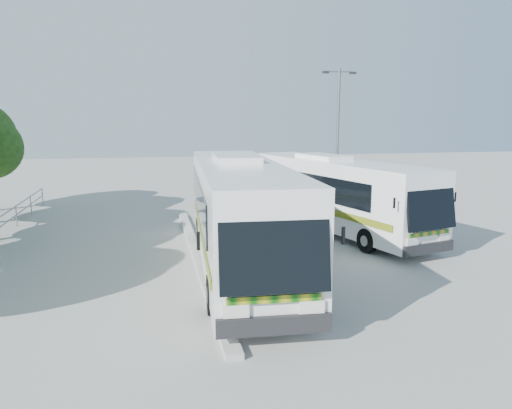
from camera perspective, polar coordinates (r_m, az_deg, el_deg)
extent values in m
plane|color=#979792|center=(16.76, 1.88, -7.45)|extent=(100.00, 100.00, 0.00)
cube|color=#B2B2AD|center=(18.27, -6.71, -5.81)|extent=(0.40, 16.00, 0.15)
cylinder|color=gray|center=(30.47, -23.56, 0.57)|extent=(0.06, 0.06, 1.00)
cube|color=silver|center=(16.65, -1.92, -0.68)|extent=(3.34, 12.57, 3.16)
cube|color=black|center=(10.53, 2.14, -4.76)|extent=(2.41, 0.62, 2.01)
cube|color=black|center=(17.09, -6.56, 0.86)|extent=(0.65, 9.94, 1.14)
cube|color=black|center=(17.39, 2.14, 1.08)|extent=(0.65, 9.94, 1.14)
cube|color=#0B4F0D|center=(16.36, -6.38, -3.05)|extent=(0.68, 10.76, 0.29)
cylinder|color=black|center=(13.03, -4.93, -10.24)|extent=(0.37, 1.05, 1.04)
cylinder|color=black|center=(13.37, 5.29, -9.71)|extent=(0.37, 1.05, 1.04)
cylinder|color=black|center=(20.29, -6.37, -2.92)|extent=(0.37, 1.05, 1.04)
cylinder|color=black|center=(20.51, 0.19, -2.72)|extent=(0.37, 1.05, 1.04)
cube|color=white|center=(22.36, 8.93, 1.41)|extent=(5.07, 11.39, 2.84)
cube|color=black|center=(18.11, 19.35, 0.11)|extent=(2.18, 0.95, 1.81)
cube|color=black|center=(22.11, 5.62, 2.30)|extent=(2.30, 8.65, 1.02)
cube|color=black|center=(23.45, 10.50, 2.61)|extent=(2.30, 8.65, 1.02)
cube|color=#0C581B|center=(21.55, 6.76, -0.30)|extent=(2.47, 9.37, 0.26)
cylinder|color=black|center=(19.15, 12.60, -4.04)|extent=(0.51, 0.97, 0.93)
cylinder|color=black|center=(20.52, 17.16, -3.31)|extent=(0.51, 0.97, 0.93)
cylinder|color=black|center=(24.64, 2.56, -0.72)|extent=(0.51, 0.97, 0.93)
cylinder|color=black|center=(25.72, 6.65, -0.33)|extent=(0.51, 0.97, 0.93)
cylinder|color=gray|center=(26.33, 9.29, 7.02)|extent=(0.16, 0.16, 7.48)
cylinder|color=gray|center=(26.40, 9.51, 14.75)|extent=(1.50, 0.16, 0.07)
cube|color=black|center=(26.09, 7.97, 14.74)|extent=(0.34, 0.19, 0.11)
cube|color=black|center=(26.71, 11.01, 14.54)|extent=(0.34, 0.19, 0.11)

